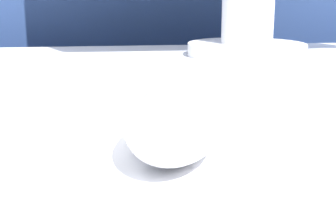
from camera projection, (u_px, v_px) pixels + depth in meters
partition_panel at (152, 115)px, 1.08m from camera, size 5.00×0.03×1.07m
computer_mouse_near at (175, 122)px, 0.30m from camera, size 0.09×0.13×0.04m
keyboard at (51, 86)px, 0.46m from camera, size 0.43×0.18×0.02m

